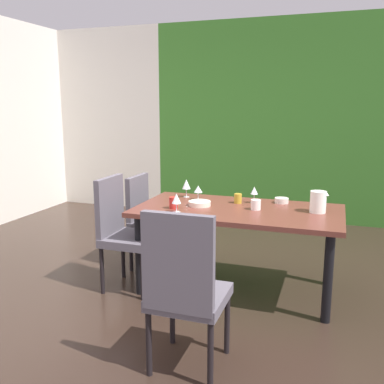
{
  "coord_description": "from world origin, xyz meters",
  "views": [
    {
      "loc": [
        1.45,
        -2.93,
        1.59
      ],
      "look_at": [
        0.27,
        0.51,
        0.85
      ],
      "focal_mm": 40.0,
      "sensor_mm": 36.0,
      "label": 1
    }
  ],
  "objects_px": {
    "chair_head_near": "(185,286)",
    "wine_glass_corner": "(176,199)",
    "dining_table": "(238,218)",
    "pitcher_right": "(318,202)",
    "serving_bowl_south": "(200,203)",
    "cup_left": "(174,203)",
    "serving_bowl_front": "(282,200)",
    "cup_west": "(256,205)",
    "chair_left_far": "(149,216)",
    "wine_glass_rear": "(254,191)",
    "wine_glass_near_shelf": "(198,190)",
    "cup_north": "(238,198)",
    "wine_glass_east": "(186,184)",
    "chair_left_near": "(122,228)"
  },
  "relations": [
    {
      "from": "chair_left_far",
      "to": "serving_bowl_front",
      "type": "height_order",
      "value": "chair_left_far"
    },
    {
      "from": "serving_bowl_front",
      "to": "cup_north",
      "type": "height_order",
      "value": "cup_north"
    },
    {
      "from": "dining_table",
      "to": "serving_bowl_front",
      "type": "distance_m",
      "value": 0.47
    },
    {
      "from": "dining_table",
      "to": "serving_bowl_front",
      "type": "height_order",
      "value": "serving_bowl_front"
    },
    {
      "from": "serving_bowl_south",
      "to": "cup_north",
      "type": "bearing_deg",
      "value": 35.32
    },
    {
      "from": "wine_glass_east",
      "to": "wine_glass_corner",
      "type": "height_order",
      "value": "wine_glass_east"
    },
    {
      "from": "wine_glass_corner",
      "to": "pitcher_right",
      "type": "bearing_deg",
      "value": 18.66
    },
    {
      "from": "wine_glass_corner",
      "to": "serving_bowl_south",
      "type": "xyz_separation_m",
      "value": [
        0.11,
        0.28,
        -0.09
      ]
    },
    {
      "from": "wine_glass_near_shelf",
      "to": "wine_glass_corner",
      "type": "relative_size",
      "value": 0.85
    },
    {
      "from": "wine_glass_corner",
      "to": "wine_glass_east",
      "type": "bearing_deg",
      "value": 101.88
    },
    {
      "from": "wine_glass_near_shelf",
      "to": "cup_west",
      "type": "height_order",
      "value": "wine_glass_near_shelf"
    },
    {
      "from": "dining_table",
      "to": "wine_glass_east",
      "type": "bearing_deg",
      "value": 152.97
    },
    {
      "from": "chair_head_near",
      "to": "wine_glass_corner",
      "type": "distance_m",
      "value": 1.1
    },
    {
      "from": "wine_glass_rear",
      "to": "cup_west",
      "type": "relative_size",
      "value": 1.73
    },
    {
      "from": "wine_glass_east",
      "to": "pitcher_right",
      "type": "distance_m",
      "value": 1.24
    },
    {
      "from": "dining_table",
      "to": "chair_left_far",
      "type": "xyz_separation_m",
      "value": [
        -0.95,
        0.27,
        -0.13
      ]
    },
    {
      "from": "chair_head_near",
      "to": "cup_north",
      "type": "height_order",
      "value": "chair_head_near"
    },
    {
      "from": "cup_north",
      "to": "pitcher_right",
      "type": "xyz_separation_m",
      "value": [
        0.69,
        -0.12,
        0.05
      ]
    },
    {
      "from": "wine_glass_east",
      "to": "cup_left",
      "type": "height_order",
      "value": "wine_glass_east"
    },
    {
      "from": "dining_table",
      "to": "chair_left_near",
      "type": "height_order",
      "value": "chair_left_near"
    },
    {
      "from": "pitcher_right",
      "to": "chair_head_near",
      "type": "bearing_deg",
      "value": -116.54
    },
    {
      "from": "chair_left_near",
      "to": "cup_left",
      "type": "relative_size",
      "value": 9.92
    },
    {
      "from": "chair_left_far",
      "to": "pitcher_right",
      "type": "relative_size",
      "value": 5.1
    },
    {
      "from": "wine_glass_east",
      "to": "serving_bowl_front",
      "type": "relative_size",
      "value": 1.38
    },
    {
      "from": "dining_table",
      "to": "cup_north",
      "type": "height_order",
      "value": "cup_north"
    },
    {
      "from": "wine_glass_rear",
      "to": "serving_bowl_south",
      "type": "xyz_separation_m",
      "value": [
        -0.43,
        -0.26,
        -0.09
      ]
    },
    {
      "from": "cup_west",
      "to": "cup_left",
      "type": "bearing_deg",
      "value": -164.49
    },
    {
      "from": "dining_table",
      "to": "pitcher_right",
      "type": "distance_m",
      "value": 0.67
    },
    {
      "from": "wine_glass_rear",
      "to": "serving_bowl_front",
      "type": "bearing_deg",
      "value": 19.25
    },
    {
      "from": "chair_head_near",
      "to": "cup_north",
      "type": "xyz_separation_m",
      "value": [
        -0.02,
        1.46,
        0.22
      ]
    },
    {
      "from": "dining_table",
      "to": "wine_glass_corner",
      "type": "xyz_separation_m",
      "value": [
        -0.45,
        -0.3,
        0.2
      ]
    },
    {
      "from": "chair_left_near",
      "to": "cup_left",
      "type": "distance_m",
      "value": 0.51
    },
    {
      "from": "wine_glass_rear",
      "to": "cup_left",
      "type": "relative_size",
      "value": 1.49
    },
    {
      "from": "chair_head_near",
      "to": "wine_glass_near_shelf",
      "type": "distance_m",
      "value": 1.55
    },
    {
      "from": "chair_head_near",
      "to": "serving_bowl_front",
      "type": "height_order",
      "value": "chair_head_near"
    },
    {
      "from": "serving_bowl_front",
      "to": "cup_west",
      "type": "bearing_deg",
      "value": -118.11
    },
    {
      "from": "serving_bowl_south",
      "to": "cup_west",
      "type": "distance_m",
      "value": 0.49
    },
    {
      "from": "serving_bowl_front",
      "to": "chair_head_near",
      "type": "bearing_deg",
      "value": -102.26
    },
    {
      "from": "dining_table",
      "to": "wine_glass_rear",
      "type": "xyz_separation_m",
      "value": [
        0.09,
        0.25,
        0.19
      ]
    },
    {
      "from": "chair_head_near",
      "to": "cup_north",
      "type": "bearing_deg",
      "value": 90.88
    },
    {
      "from": "chair_head_near",
      "to": "cup_north",
      "type": "relative_size",
      "value": 11.88
    },
    {
      "from": "serving_bowl_front",
      "to": "cup_west",
      "type": "relative_size",
      "value": 1.44
    },
    {
      "from": "serving_bowl_south",
      "to": "cup_left",
      "type": "bearing_deg",
      "value": -136.5
    },
    {
      "from": "chair_left_far",
      "to": "wine_glass_rear",
      "type": "xyz_separation_m",
      "value": [
        1.04,
        -0.03,
        0.32
      ]
    },
    {
      "from": "chair_left_far",
      "to": "wine_glass_corner",
      "type": "xyz_separation_m",
      "value": [
        0.51,
        -0.57,
        0.33
      ]
    },
    {
      "from": "chair_left_near",
      "to": "pitcher_right",
      "type": "distance_m",
      "value": 1.67
    },
    {
      "from": "chair_head_near",
      "to": "wine_glass_east",
      "type": "relative_size",
      "value": 5.99
    },
    {
      "from": "wine_glass_rear",
      "to": "pitcher_right",
      "type": "height_order",
      "value": "pitcher_right"
    },
    {
      "from": "serving_bowl_front",
      "to": "pitcher_right",
      "type": "height_order",
      "value": "pitcher_right"
    },
    {
      "from": "wine_glass_near_shelf",
      "to": "cup_north",
      "type": "relative_size",
      "value": 1.56
    }
  ]
}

